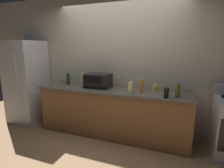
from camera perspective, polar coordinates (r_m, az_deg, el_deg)
The scene contains 12 objects.
ground_plane at distance 3.25m, azimuth -2.62°, elevation -18.94°, with size 8.00×8.00×0.00m, color #93704C.
back_wall at distance 3.56m, azimuth 2.34°, elevation 6.79°, with size 6.40×0.10×2.70m, color #B2A893.
counter_run at distance 3.39m, azimuth 0.00°, elevation -9.11°, with size 2.84×0.64×0.90m.
refrigerator at distance 4.40m, azimuth -25.85°, elevation 0.67°, with size 0.72×0.73×1.80m.
microwave at distance 3.39m, azimuth -4.53°, elevation 1.11°, with size 0.48×0.35×0.27m.
cordless_phone at distance 2.84m, azimuth 17.18°, elevation -2.74°, with size 0.05×0.11×0.15m, color black.
bottle_olive_oil at distance 2.92m, azimuth 20.50°, elevation -1.91°, with size 0.07×0.07×0.22m, color #4C6B19.
bottle_vinegar at distance 2.94m, azimuth 6.08°, elevation -1.32°, with size 0.08×0.08×0.20m, color beige.
bottle_hand_soap at distance 3.57m, azimuth -9.38°, elevation 1.42°, with size 0.08×0.08×0.25m, color beige.
bottle_dish_soap at distance 3.08m, azimuth 9.58°, elevation -0.57°, with size 0.06×0.06×0.22m, color orange.
bottle_wine at distance 3.76m, azimuth -13.99°, elevation 1.58°, with size 0.07×0.07×0.23m, color #1E3F19.
mug_yellow at distance 3.22m, azimuth 13.81°, elevation -1.26°, with size 0.08×0.08×0.10m, color yellow.
Camera 1 is at (1.11, -2.56, 1.67)m, focal length 28.20 mm.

